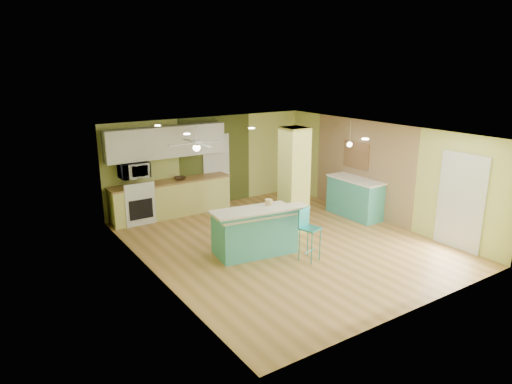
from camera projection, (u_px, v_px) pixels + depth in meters
floor at (283, 243)px, 10.26m from camera, size 6.00×7.00×0.01m
ceiling at (285, 132)px, 9.58m from camera, size 6.00×7.00×0.01m
wall_back at (209, 162)px, 12.74m from camera, size 6.00×0.01×2.50m
wall_front at (419, 239)px, 7.11m from camera, size 6.00×0.01×2.50m
wall_left at (153, 214)px, 8.33m from camera, size 0.01×7.00×2.50m
wall_right at (380, 172)px, 11.52m from camera, size 0.01×7.00×2.50m
wood_panel at (362, 168)px, 11.99m from camera, size 0.02×3.40×2.50m
olive_accent at (216, 161)px, 12.83m from camera, size 2.20×0.02×2.50m
interior_door at (216, 170)px, 12.87m from camera, size 0.82×0.05×2.00m
french_door at (461, 202)px, 9.70m from camera, size 0.04×1.08×2.10m
column at (294, 181)px, 10.67m from camera, size 0.55×0.55×2.50m
kitchen_run at (172, 198)px, 12.01m from camera, size 3.25×0.63×0.94m
stove at (137, 205)px, 11.51m from camera, size 0.76×0.66×1.08m
upper_cabinets at (167, 142)px, 11.71m from camera, size 3.20×0.34×0.80m
microwave at (134, 170)px, 11.27m from camera, size 0.70×0.48×0.39m
ceiling_fan at (197, 144)px, 10.72m from camera, size 1.41×1.41×0.61m
pendant_lamp at (350, 144)px, 11.76m from camera, size 0.14×0.14×0.69m
wall_decor at (356, 155)px, 12.05m from camera, size 0.03×0.90×0.70m
peninsula at (255, 231)px, 9.60m from camera, size 2.03×1.31×1.06m
bar_stool at (307, 226)px, 9.20m from camera, size 0.44×0.44×1.09m
side_counter at (355, 197)px, 11.95m from camera, size 0.67×1.58×1.02m
fruit_bowl at (180, 178)px, 12.00m from camera, size 0.36×0.36×0.08m
canister at (269, 203)px, 9.83m from camera, size 0.16×0.16×0.15m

